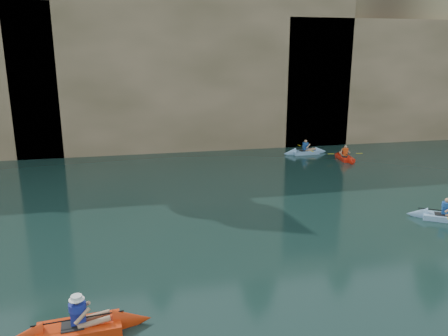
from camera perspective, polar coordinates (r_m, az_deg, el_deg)
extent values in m
plane|color=black|center=(11.86, 2.86, -20.81)|extent=(160.00, 160.00, 0.00)
cube|color=tan|center=(39.40, -8.95, 13.20)|extent=(70.00, 16.00, 12.00)
cube|color=tan|center=(32.25, -4.38, 12.52)|extent=(24.00, 2.40, 11.40)
cube|color=tan|center=(40.35, 25.56, 10.47)|extent=(26.00, 2.40, 9.84)
cube|color=black|center=(31.72, -14.88, 4.58)|extent=(3.50, 1.00, 3.20)
cube|color=black|center=(34.02, 9.45, 6.64)|extent=(5.00, 1.00, 4.50)
cube|color=red|center=(12.29, -18.37, -19.32)|extent=(2.87, 1.12, 0.32)
cone|color=red|center=(12.30, -11.87, -18.80)|extent=(1.06, 0.92, 0.84)
cube|color=black|center=(12.23, -19.16, -18.86)|extent=(0.59, 0.57, 0.04)
cube|color=#1B2896|center=(12.05, -18.54, -17.58)|extent=(0.38, 0.27, 0.53)
sphere|color=tan|center=(11.86, -18.69, -16.01)|extent=(0.22, 0.22, 0.22)
cylinder|color=black|center=(12.13, -18.48, -18.14)|extent=(2.23, 0.24, 0.04)
cube|color=yellow|center=(13.00, -18.47, -15.76)|extent=(0.12, 0.43, 0.02)
cylinder|color=white|center=(11.84, -18.71, -15.83)|extent=(0.38, 0.38, 0.11)
cube|color=#86B2E0|center=(21.00, 26.92, -5.73)|extent=(2.43, 1.95, 0.27)
cone|color=#86B2E0|center=(20.88, 23.85, -5.49)|extent=(1.11, 1.08, 0.74)
cube|color=black|center=(20.95, 26.55, -5.43)|extent=(0.71, 0.69, 0.04)
cube|color=#1B4994|center=(20.88, 27.05, -4.72)|extent=(0.40, 0.37, 0.50)
sphere|color=tan|center=(20.77, 27.16, -3.79)|extent=(0.21, 0.21, 0.21)
cylinder|color=black|center=(20.92, 27.01, -5.02)|extent=(1.86, 1.22, 0.04)
cube|color=yellow|center=(21.85, 26.74, -4.19)|extent=(0.30, 0.40, 0.02)
cube|color=red|center=(30.48, 15.50, 1.32)|extent=(1.11, 2.61, 0.27)
cone|color=red|center=(31.57, 14.79, 1.82)|extent=(0.85, 0.99, 0.73)
cone|color=red|center=(29.39, 16.27, 0.79)|extent=(0.85, 0.99, 0.73)
cube|color=black|center=(30.32, 15.61, 1.45)|extent=(0.53, 0.61, 0.04)
cube|color=#F44A14|center=(30.39, 15.55, 2.03)|extent=(0.26, 0.36, 0.49)
sphere|color=tan|center=(30.32, 15.60, 2.68)|extent=(0.20, 0.20, 0.20)
cylinder|color=black|center=(30.42, 15.54, 1.82)|extent=(0.34, 2.14, 0.04)
cube|color=yellow|center=(30.10, 13.78, 1.81)|extent=(0.43, 0.14, 0.02)
cube|color=yellow|center=(30.76, 17.25, 1.84)|extent=(0.43, 0.14, 0.02)
cube|color=#86B0E0|center=(31.55, 10.56, 2.07)|extent=(2.59, 0.92, 0.28)
cone|color=#86B0E0|center=(32.09, 12.50, 2.18)|extent=(0.94, 0.81, 0.76)
cone|color=#86B0E0|center=(31.05, 8.55, 1.95)|extent=(0.94, 0.81, 0.76)
cube|color=black|center=(31.46, 10.32, 2.25)|extent=(0.57, 0.50, 0.04)
cube|color=navy|center=(31.47, 10.59, 2.79)|extent=(0.36, 0.24, 0.51)
sphere|color=tan|center=(31.39, 10.62, 3.45)|extent=(0.21, 0.21, 0.21)
cylinder|color=black|center=(31.49, 10.58, 2.56)|extent=(2.26, 0.15, 0.04)
cube|color=yellow|center=(32.40, 9.79, 2.94)|extent=(0.10, 0.42, 0.02)
cube|color=yellow|center=(30.59, 11.41, 2.17)|extent=(0.10, 0.42, 0.02)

